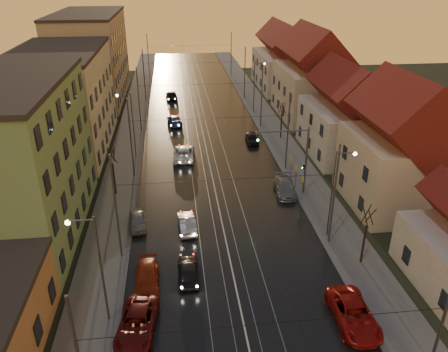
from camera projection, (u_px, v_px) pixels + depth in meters
name	position (u px, v px, depth m)	size (l,w,h in m)	color
ground	(245.00, 331.00, 28.04)	(160.00, 160.00, 0.00)	black
road	(201.00, 127.00, 63.83)	(16.00, 120.00, 0.04)	black
sidewalk_left	(132.00, 129.00, 62.75)	(4.00, 120.00, 0.15)	#4C4C4C
sidewalk_right	(268.00, 124.00, 64.86)	(4.00, 120.00, 0.15)	#4C4C4C
tram_rail_0	(186.00, 127.00, 63.58)	(0.06, 120.00, 0.03)	gray
tram_rail_1	(196.00, 127.00, 63.73)	(0.06, 120.00, 0.03)	gray
tram_rail_2	(207.00, 126.00, 63.90)	(0.06, 120.00, 0.03)	gray
tram_rail_3	(216.00, 126.00, 64.05)	(0.06, 120.00, 0.03)	gray
apartment_left_1	(10.00, 164.00, 35.91)	(10.00, 18.00, 13.00)	#689760
apartment_left_2	(63.00, 102.00, 54.03)	(10.00, 20.00, 12.00)	#AFA987
apartment_left_3	(92.00, 58.00, 75.07)	(10.00, 24.00, 14.00)	tan
house_right_1	(400.00, 152.00, 40.89)	(8.67, 10.20, 10.80)	#C4B896
house_right_2	(347.00, 117.00, 52.88)	(9.18, 12.24, 9.20)	#B9B5AB
house_right_3	(312.00, 79.00, 65.80)	(9.18, 14.28, 11.50)	#C4B896
house_right_4	(283.00, 61.00, 82.24)	(9.18, 16.32, 10.00)	#B9B5AB
catenary_pole_r_0	(438.00, 339.00, 21.62)	(0.16, 0.16, 9.00)	#595B60
catenary_pole_l_1	(116.00, 209.00, 33.24)	(0.16, 0.16, 9.00)	#595B60
catenary_pole_r_1	(334.00, 196.00, 35.05)	(0.16, 0.16, 9.00)	#595B60
catenary_pole_l_2	(131.00, 139.00, 46.66)	(0.16, 0.16, 9.00)	#595B60
catenary_pole_r_2	(288.00, 133.00, 48.47)	(0.16, 0.16, 9.00)	#595B60
catenary_pole_l_3	(139.00, 101.00, 60.09)	(0.16, 0.16, 9.00)	#595B60
catenary_pole_r_3	(262.00, 97.00, 61.90)	(0.16, 0.16, 9.00)	#595B60
catenary_pole_l_4	(144.00, 76.00, 73.51)	(0.16, 0.16, 9.00)	#595B60
catenary_pole_r_4	(245.00, 73.00, 75.32)	(0.16, 0.16, 9.00)	#595B60
catenary_pole_l_5	(148.00, 56.00, 89.62)	(0.16, 0.16, 9.00)	#595B60
catenary_pole_r_5	(231.00, 55.00, 91.43)	(0.16, 0.16, 9.00)	#595B60
street_lamp_0	(95.00, 261.00, 26.75)	(1.75, 0.32, 8.00)	#595B60
street_lamp_1	(336.00, 186.00, 35.83)	(1.75, 0.32, 8.00)	#595B60
street_lamp_2	(130.00, 118.00, 51.81)	(1.75, 0.32, 8.00)	#595B60
street_lamp_3	(256.00, 82.00, 68.05)	(1.75, 0.32, 8.00)	#595B60
traffic_light_mast	(297.00, 153.00, 43.00)	(5.30, 0.32, 7.20)	#595B60
bare_tree_0	(114.00, 173.00, 43.79)	(1.09, 1.09, 5.11)	black
bare_tree_1	(365.00, 237.00, 33.41)	(1.09, 1.09, 5.11)	black
bare_tree_2	(282.00, 121.00, 58.49)	(1.09, 1.09, 5.11)	black
driving_car_0	(188.00, 270.00, 32.59)	(1.57, 3.90, 1.33)	black
driving_car_1	(187.00, 223.00, 38.62)	(1.41, 4.03, 1.33)	#A2A2A8
driving_car_2	(184.00, 153.00, 52.93)	(2.45, 5.31, 1.47)	silver
driving_car_3	(175.00, 120.00, 64.37)	(1.90, 4.68, 1.36)	#19284D
driving_car_4	(172.00, 95.00, 76.70)	(1.83, 4.55, 1.55)	black
parked_left_1	(137.00, 323.00, 27.77)	(2.27, 4.93, 1.37)	#5B100F
parked_left_2	(147.00, 278.00, 31.87)	(1.78, 4.37, 1.27)	maroon
parked_left_3	(137.00, 221.00, 39.06)	(1.43, 3.56, 1.21)	#A2A3A8
parked_right_0	(353.00, 314.00, 28.44)	(2.41, 5.22, 1.45)	#9E120F
parked_right_1	(285.00, 187.00, 44.89)	(1.92, 4.72, 1.37)	gray
parked_right_2	(252.00, 138.00, 57.71)	(1.53, 3.80, 1.29)	black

